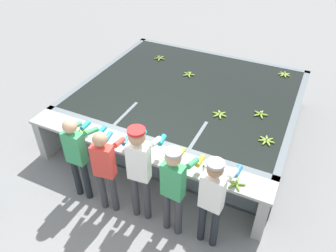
{
  "coord_description": "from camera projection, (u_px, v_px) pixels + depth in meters",
  "views": [
    {
      "loc": [
        2.12,
        -3.15,
        4.38
      ],
      "look_at": [
        0.0,
        1.27,
        0.62
      ],
      "focal_mm": 35.0,
      "sensor_mm": 36.0,
      "label": 1
    }
  ],
  "objects": [
    {
      "name": "worker_0",
      "position": [
        77.0,
        152.0,
        5.1
      ],
      "size": [
        0.41,
        0.71,
        1.6
      ],
      "color": "#1E2328",
      "rests_on": "ground"
    },
    {
      "name": "banana_bunch_floating_0",
      "position": [
        189.0,
        74.0,
        7.19
      ],
      "size": [
        0.28,
        0.27,
        0.08
      ],
      "color": "#8CB738",
      "rests_on": "wash_tank"
    },
    {
      "name": "banana_bunch_ledge_1",
      "position": [
        236.0,
        184.0,
        4.64
      ],
      "size": [
        0.28,
        0.26,
        0.08
      ],
      "color": "#7FAD33",
      "rests_on": "work_ledge"
    },
    {
      "name": "banana_bunch_ledge_0",
      "position": [
        80.0,
        132.0,
        5.57
      ],
      "size": [
        0.28,
        0.27,
        0.08
      ],
      "color": "#9EC642",
      "rests_on": "work_ledge"
    },
    {
      "name": "banana_bunch_floating_5",
      "position": [
        260.0,
        114.0,
        5.99
      ],
      "size": [
        0.27,
        0.27,
        0.08
      ],
      "color": "#8CB738",
      "rests_on": "wash_tank"
    },
    {
      "name": "banana_bunch_floating_3",
      "position": [
        160.0,
        58.0,
        7.83
      ],
      "size": [
        0.27,
        0.28,
        0.08
      ],
      "color": "#75A333",
      "rests_on": "wash_tank"
    },
    {
      "name": "work_ledge",
      "position": [
        141.0,
        160.0,
        5.42
      ],
      "size": [
        4.33,
        0.45,
        0.89
      ],
      "color": "#9E9E99",
      "rests_on": "ground"
    },
    {
      "name": "worker_3",
      "position": [
        174.0,
        184.0,
        4.53
      ],
      "size": [
        0.44,
        0.73,
        1.63
      ],
      "color": "#38383D",
      "rests_on": "ground"
    },
    {
      "name": "worker_1",
      "position": [
        105.0,
        165.0,
        4.9
      ],
      "size": [
        0.47,
        0.73,
        1.58
      ],
      "color": "#38383D",
      "rests_on": "ground"
    },
    {
      "name": "worker_2",
      "position": [
        140.0,
        166.0,
        4.68
      ],
      "size": [
        0.45,
        0.74,
        1.76
      ],
      "color": "#38383D",
      "rests_on": "ground"
    },
    {
      "name": "worker_4",
      "position": [
        213.0,
        196.0,
        4.37
      ],
      "size": [
        0.44,
        0.73,
        1.63
      ],
      "color": "#1E2328",
      "rests_on": "ground"
    },
    {
      "name": "banana_bunch_floating_2",
      "position": [
        220.0,
        114.0,
        5.99
      ],
      "size": [
        0.28,
        0.27,
        0.08
      ],
      "color": "#8CB738",
      "rests_on": "wash_tank"
    },
    {
      "name": "wash_tank",
      "position": [
        189.0,
        107.0,
        7.02
      ],
      "size": [
        4.33,
        3.71,
        0.89
      ],
      "color": "slate",
      "rests_on": "ground"
    },
    {
      "name": "knife_0",
      "position": [
        204.0,
        171.0,
        4.84
      ],
      "size": [
        0.16,
        0.33,
        0.02
      ],
      "color": "silver",
      "rests_on": "work_ledge"
    },
    {
      "name": "banana_bunch_floating_4",
      "position": [
        266.0,
        141.0,
        5.4
      ],
      "size": [
        0.28,
        0.28,
        0.08
      ],
      "color": "#8CB738",
      "rests_on": "wash_tank"
    },
    {
      "name": "ground_plane",
      "position": [
        136.0,
        195.0,
        5.65
      ],
      "size": [
        80.0,
        80.0,
        0.0
      ],
      "primitive_type": "plane",
      "color": "gray",
      "rests_on": "ground"
    },
    {
      "name": "banana_bunch_floating_1",
      "position": [
        284.0,
        74.0,
        7.19
      ],
      "size": [
        0.28,
        0.28,
        0.08
      ],
      "color": "#9EC642",
      "rests_on": "wash_tank"
    }
  ]
}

